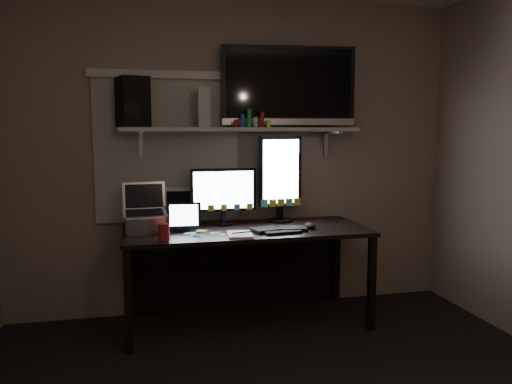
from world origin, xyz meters
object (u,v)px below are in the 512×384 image
object	(u,v)px
monitor_landscape	(223,196)
monitor_portrait	(280,178)
tv	(288,87)
desk	(243,248)
speaker	(133,102)
game_console	(203,108)
cup	(164,232)
tablet	(184,217)
keyboard	(279,229)
laptop	(145,209)
mouse	(310,226)

from	to	relation	value
monitor_landscape	monitor_portrait	xyz separation A→B (m)	(0.46, 0.04, 0.13)
tv	desk	bearing A→B (deg)	-157.25
speaker	monitor_portrait	bearing A→B (deg)	-16.07
desk	game_console	world-z (taller)	game_console
monitor_landscape	cup	world-z (taller)	monitor_landscape
desk	tablet	distance (m)	0.56
keyboard	monitor_portrait	bearing A→B (deg)	67.34
tablet	tv	bearing A→B (deg)	18.85
tv	laptop	bearing A→B (deg)	-163.22
monitor_portrait	laptop	size ratio (longest dim) A/B	2.03
keyboard	tablet	bearing A→B (deg)	161.98
laptop	cup	xyz separation A→B (m)	(0.12, -0.29, -0.12)
game_console	tablet	bearing A→B (deg)	-126.68
monitor_portrait	cup	bearing A→B (deg)	-156.80
monitor_landscape	monitor_portrait	bearing A→B (deg)	2.87
monitor_portrait	keyboard	distance (m)	0.51
keyboard	mouse	size ratio (longest dim) A/B	3.32
monitor_portrait	keyboard	world-z (taller)	monitor_portrait
monitor_landscape	keyboard	bearing A→B (deg)	-45.00
monitor_landscape	game_console	bearing A→B (deg)	174.70
monitor_landscape	speaker	world-z (taller)	speaker
monitor_landscape	laptop	bearing A→B (deg)	-166.21
desk	speaker	bearing A→B (deg)	174.13
monitor_landscape	tablet	distance (m)	0.39
mouse	laptop	distance (m)	1.22
tablet	laptop	xyz separation A→B (m)	(-0.27, 0.02, 0.07)
keyboard	cup	xyz separation A→B (m)	(-0.83, -0.12, 0.04)
monitor_portrait	laptop	world-z (taller)	monitor_portrait
desk	tablet	size ratio (longest dim) A/B	7.42
mouse	speaker	world-z (taller)	speaker
monitor_portrait	mouse	size ratio (longest dim) A/B	5.72
cup	game_console	world-z (taller)	game_console
cup	mouse	bearing A→B (deg)	8.52
desk	monitor_landscape	xyz separation A→B (m)	(-0.14, 0.07, 0.40)
keyboard	tablet	world-z (taller)	tablet
tablet	laptop	world-z (taller)	laptop
tablet	tv	xyz separation A→B (m)	(0.85, 0.23, 0.96)
keyboard	cup	size ratio (longest dim) A/B	3.62
monitor_portrait	tablet	size ratio (longest dim) A/B	2.87
monitor_portrait	mouse	world-z (taller)	monitor_portrait
monitor_portrait	game_console	bearing A→B (deg)	178.10
tablet	cup	xyz separation A→B (m)	(-0.15, -0.27, -0.05)
tablet	speaker	xyz separation A→B (m)	(-0.34, 0.20, 0.82)
monitor_landscape	tv	size ratio (longest dim) A/B	0.49
mouse	keyboard	bearing A→B (deg)	-171.99
keyboard	cup	distance (m)	0.84
keyboard	laptop	distance (m)	0.98
cup	monitor_landscape	bearing A→B (deg)	43.76
cup	speaker	size ratio (longest dim) A/B	0.31
tv	game_console	xyz separation A→B (m)	(-0.68, -0.04, -0.17)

